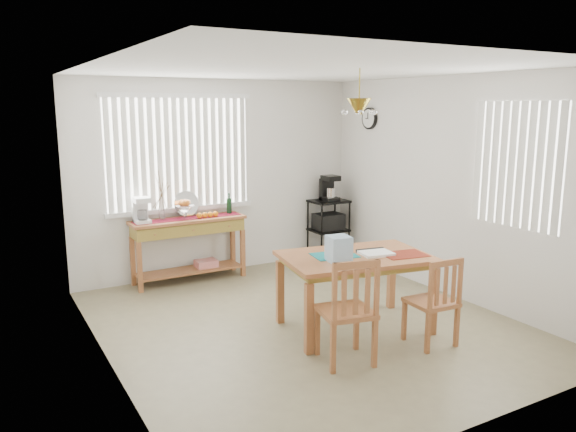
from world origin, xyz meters
TOP-DOWN VIEW (x-y plane):
  - ground at (0.00, 0.00)m, footprint 4.00×4.50m
  - room_shell at (0.00, 0.02)m, footprint 4.20×4.70m
  - sideboard at (-0.53, 2.02)m, footprint 1.48×0.42m
  - sideboard_items at (-0.76, 2.03)m, footprint 1.40×0.35m
  - wire_cart at (1.62, 2.00)m, footprint 0.53×0.42m
  - cart_items at (1.62, 2.01)m, footprint 0.21×0.25m
  - dining_table at (0.37, -0.35)m, footprint 1.59×1.17m
  - table_items at (0.21, -0.45)m, footprint 1.11×0.70m
  - chair_left at (-0.16, -0.97)m, footprint 0.54×0.54m
  - chair_right at (0.77, -1.06)m, footprint 0.43×0.43m

SIDE VIEW (x-z plane):
  - ground at x=0.00m, z-range -0.01..0.00m
  - chair_right at x=0.77m, z-range -0.01..0.87m
  - chair_left at x=-0.16m, z-range -0.01..0.97m
  - wire_cart at x=1.62m, z-range 0.09..0.98m
  - sideboard at x=-0.53m, z-range 0.21..1.04m
  - dining_table at x=0.37m, z-range 0.30..1.08m
  - table_items at x=0.21m, z-range 0.75..0.99m
  - sideboard_items at x=-0.76m, z-range 0.64..1.28m
  - cart_items at x=1.62m, z-range 0.88..1.25m
  - room_shell at x=0.00m, z-range 0.34..3.04m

